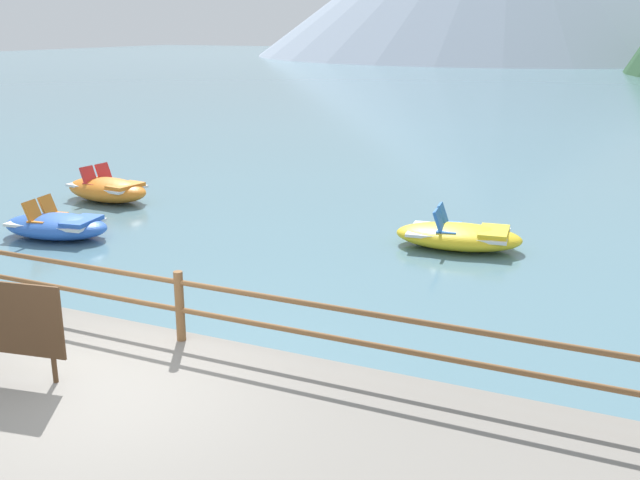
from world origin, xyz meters
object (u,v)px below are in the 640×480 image
(sign_board, at_px, (18,320))
(pedal_boat_3, at_px, (459,236))
(pedal_boat_0, at_px, (107,189))
(pedal_boat_2, at_px, (57,225))

(sign_board, distance_m, pedal_boat_3, 9.13)
(pedal_boat_0, bearing_deg, pedal_boat_3, -2.21)
(pedal_boat_2, height_order, pedal_boat_3, pedal_boat_2)
(sign_board, height_order, pedal_boat_0, sign_board)
(pedal_boat_0, height_order, pedal_boat_3, pedal_boat_0)
(pedal_boat_2, relative_size, pedal_boat_3, 0.94)
(pedal_boat_0, distance_m, pedal_boat_3, 9.31)
(pedal_boat_0, distance_m, pedal_boat_2, 3.40)
(sign_board, xyz_separation_m, pedal_boat_2, (-4.98, 5.77, -0.86))
(sign_board, xyz_separation_m, pedal_boat_3, (3.04, 8.56, -0.87))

